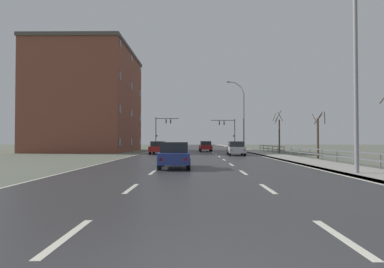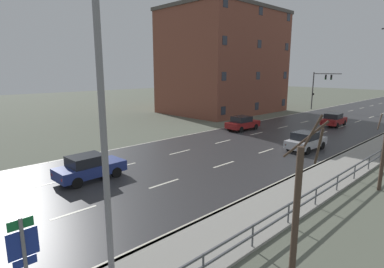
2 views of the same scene
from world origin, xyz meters
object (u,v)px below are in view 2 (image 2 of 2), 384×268
object	(u,v)px
car_far_left	(242,123)
car_far_right	(306,141)
street_lamp_foreground	(100,117)
car_mid_centre	(89,167)
traffic_signal_left	(319,84)
car_near_left	(334,120)
highway_sign	(26,264)
brick_building	(223,62)

from	to	relation	value
car_far_left	car_far_right	distance (m)	9.60
street_lamp_foreground	car_mid_centre	size ratio (longest dim) A/B	2.55
car_far_right	traffic_signal_left	bearing A→B (deg)	113.86
car_near_left	car_far_right	bearing A→B (deg)	-79.92
street_lamp_foreground	car_far_right	distance (m)	20.52
traffic_signal_left	car_near_left	distance (m)	16.69
street_lamp_foreground	traffic_signal_left	world-z (taller)	street_lamp_foreground
highway_sign	traffic_signal_left	world-z (taller)	traffic_signal_left
street_lamp_foreground	brick_building	world-z (taller)	brick_building
highway_sign	car_far_right	xyz separation A→B (m)	(-3.98, 22.41, -1.28)
car_near_left	brick_building	distance (m)	19.49
car_far_right	car_near_left	xyz separation A→B (m)	(-2.96, 13.18, 0.00)
street_lamp_foreground	brick_building	distance (m)	41.66
car_far_left	brick_building	distance (m)	17.63
car_near_left	brick_building	xyz separation A→B (m)	(-18.15, 0.85, 7.07)
street_lamp_foreground	car_near_left	bearing A→B (deg)	100.27
highway_sign	car_mid_centre	bearing A→B (deg)	147.65
traffic_signal_left	car_mid_centre	world-z (taller)	traffic_signal_left
street_lamp_foreground	car_mid_centre	bearing A→B (deg)	157.78
car_far_right	car_mid_centre	distance (m)	17.22
traffic_signal_left	car_far_right	size ratio (longest dim) A/B	1.51
street_lamp_foreground	highway_sign	xyz separation A→B (m)	(0.96, -2.59, -3.10)
traffic_signal_left	car_far_right	bearing A→B (deg)	-67.61
street_lamp_foreground	car_far_right	world-z (taller)	street_lamp_foreground
car_far_left	highway_sign	bearing A→B (deg)	-60.79
car_mid_centre	car_near_left	size ratio (longest dim) A/B	1.00
traffic_signal_left	brick_building	xyz separation A→B (m)	(-9.87, -13.22, 3.60)
car_far_left	car_far_right	bearing A→B (deg)	-17.84
highway_sign	traffic_signal_left	distance (m)	51.98
street_lamp_foreground	highway_sign	world-z (taller)	street_lamp_foreground
car_far_left	car_far_right	size ratio (longest dim) A/B	1.01
car_far_right	car_near_left	world-z (taller)	same
car_far_right	car_mid_centre	xyz separation A→B (m)	(-5.78, -16.23, 0.00)
traffic_signal_left	car_far_right	distance (m)	29.68
car_mid_centre	traffic_signal_left	bearing A→B (deg)	95.05
street_lamp_foreground	car_far_left	distance (m)	26.45
traffic_signal_left	car_near_left	bearing A→B (deg)	-59.55
street_lamp_foreground	car_far_left	xyz separation A→B (m)	(-12.03, 23.15, -4.38)
highway_sign	car_mid_centre	distance (m)	11.63
traffic_signal_left	car_near_left	world-z (taller)	traffic_signal_left
brick_building	car_far_right	bearing A→B (deg)	-33.63
street_lamp_foreground	traffic_signal_left	bearing A→B (deg)	106.84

